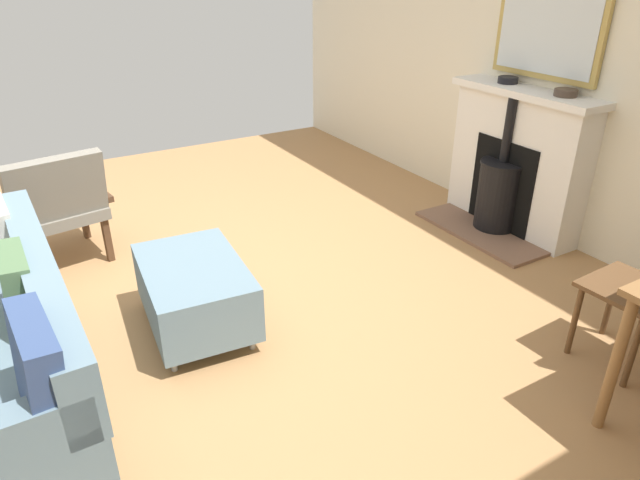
{
  "coord_description": "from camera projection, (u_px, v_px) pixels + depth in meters",
  "views": [
    {
      "loc": [
        0.65,
        2.92,
        1.92
      ],
      "look_at": [
        -0.67,
        0.67,
        0.61
      ],
      "focal_mm": 31.57,
      "sensor_mm": 36.0,
      "label": 1
    }
  ],
  "objects": [
    {
      "name": "ottoman",
      "position": [
        195.0,
        290.0,
        3.16
      ],
      "size": [
        0.6,
        0.86,
        0.41
      ],
      "color": "#B2B2B7",
      "rests_on": "ground"
    },
    {
      "name": "mirror_over_mantel",
      "position": [
        551.0,
        16.0,
        3.85
      ],
      "size": [
        0.04,
        0.89,
        0.83
      ],
      "color": "tan"
    },
    {
      "name": "mantel_bowl_far",
      "position": [
        566.0,
        92.0,
        3.78
      ],
      "size": [
        0.15,
        0.15,
        0.05
      ],
      "color": "#47382D",
      "rests_on": "fireplace"
    },
    {
      "name": "ground_plane",
      "position": [
        169.0,
        313.0,
        3.41
      ],
      "size": [
        5.78,
        6.34,
        0.01
      ],
      "primitive_type": "cube",
      "color": "#A87A4C"
    },
    {
      "name": "fireplace",
      "position": [
        512.0,
        168.0,
        4.27
      ],
      "size": [
        0.63,
        1.2,
        1.09
      ],
      "color": "brown",
      "rests_on": "ground"
    },
    {
      "name": "armchair_accent",
      "position": [
        54.0,
        204.0,
        3.74
      ],
      "size": [
        0.76,
        0.69,
        0.83
      ],
      "color": "#4C3321",
      "rests_on": "ground"
    },
    {
      "name": "mantel_bowl_near",
      "position": [
        508.0,
        79.0,
        4.17
      ],
      "size": [
        0.15,
        0.15,
        0.05
      ],
      "color": "black",
      "rests_on": "fireplace"
    },
    {
      "name": "wall_left",
      "position": [
        537.0,
        33.0,
        4.07
      ],
      "size": [
        0.12,
        6.34,
        2.87
      ],
      "primitive_type": "cube",
      "color": "silver",
      "rests_on": "ground"
    }
  ]
}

